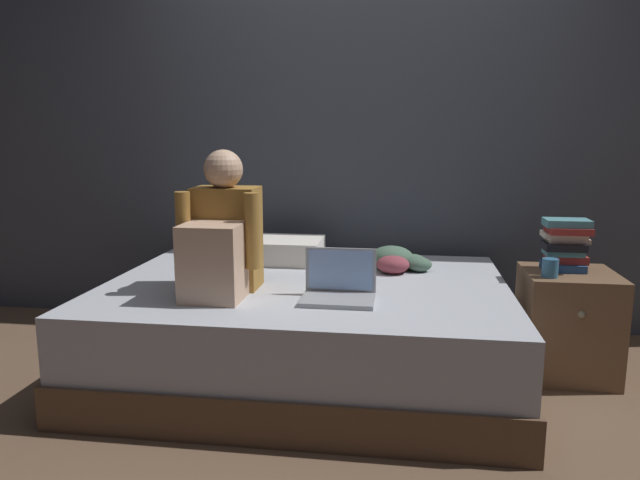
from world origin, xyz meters
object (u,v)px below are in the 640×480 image
at_px(mug, 550,268).
at_px(clothes_pile, 398,260).
at_px(nightstand, 567,324).
at_px(pillow, 273,250).
at_px(bed, 307,329).
at_px(person_sitting, 221,239).
at_px(laptop, 339,287).
at_px(book_stack, 565,244).

bearing_deg(mug, clothes_pile, 160.96).
distance_m(nightstand, clothes_pile, 0.91).
bearing_deg(mug, pillow, 164.99).
height_order(bed, mug, mug).
bearing_deg(clothes_pile, pillow, 169.23).
xyz_separation_m(nightstand, person_sitting, (-1.65, -0.42, 0.47)).
xyz_separation_m(laptop, clothes_pile, (0.25, 0.60, -0.00)).
distance_m(person_sitting, clothes_pile, 0.99).
xyz_separation_m(person_sitting, mug, (1.52, 0.30, -0.16)).
bearing_deg(person_sitting, clothes_pile, 34.60).
xyz_separation_m(laptop, mug, (0.98, 0.35, 0.04)).
bearing_deg(mug, laptop, -160.07).
height_order(nightstand, clothes_pile, clothes_pile).
height_order(person_sitting, laptop, person_sitting).
distance_m(mug, clothes_pile, 0.77).
xyz_separation_m(pillow, clothes_pile, (0.72, -0.14, -0.01)).
relative_size(nightstand, person_sitting, 0.81).
xyz_separation_m(person_sitting, book_stack, (1.63, 0.46, -0.07)).
bearing_deg(laptop, person_sitting, 174.67).
relative_size(book_stack, clothes_pile, 0.79).
bearing_deg(clothes_pile, laptop, -112.61).
xyz_separation_m(pillow, book_stack, (1.54, -0.22, 0.12)).
height_order(nightstand, person_sitting, person_sitting).
bearing_deg(nightstand, clothes_pile, 171.35).
distance_m(person_sitting, laptop, 0.59).
relative_size(nightstand, pillow, 0.95).
bearing_deg(laptop, pillow, 122.11).
bearing_deg(person_sitting, laptop, -5.33).
relative_size(bed, person_sitting, 3.05).
bearing_deg(clothes_pile, mug, -19.04).
distance_m(bed, clothes_pile, 0.62).
xyz_separation_m(laptop, pillow, (-0.46, 0.74, 0.01)).
bearing_deg(bed, laptop, -56.04).
relative_size(nightstand, laptop, 1.66).
relative_size(bed, mug, 22.22).
relative_size(person_sitting, pillow, 1.17).
distance_m(pillow, clothes_pile, 0.73).
bearing_deg(laptop, mug, 19.93).
relative_size(laptop, clothes_pile, 0.97).
bearing_deg(book_stack, nightstand, -56.49).
bearing_deg(book_stack, mug, -122.59).
bearing_deg(pillow, clothes_pile, -10.77).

